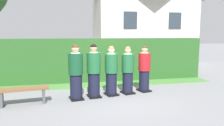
# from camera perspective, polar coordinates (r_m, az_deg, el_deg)

# --- Properties ---
(ground_plane) EXTENTS (60.00, 60.00, 0.00)m
(ground_plane) POSITION_cam_1_polar(r_m,az_deg,el_deg) (7.23, -0.00, -8.28)
(ground_plane) COLOR slate
(student_front_row_0) EXTENTS (0.46, 0.56, 1.67)m
(student_front_row_0) POSITION_cam_1_polar(r_m,az_deg,el_deg) (6.68, -9.38, -2.70)
(student_front_row_0) COLOR black
(student_front_row_0) RESTS_ON ground
(student_front_row_1) EXTENTS (0.45, 0.55, 1.67)m
(student_front_row_1) POSITION_cam_1_polar(r_m,az_deg,el_deg) (6.85, -4.76, -2.36)
(student_front_row_1) COLOR black
(student_front_row_1) RESTS_ON ground
(student_front_row_2) EXTENTS (0.47, 0.55, 1.60)m
(student_front_row_2) POSITION_cam_1_polar(r_m,az_deg,el_deg) (7.05, -0.18, -2.33)
(student_front_row_2) COLOR black
(student_front_row_2) RESTS_ON ground
(student_front_row_3) EXTENTS (0.46, 0.52, 1.57)m
(student_front_row_3) POSITION_cam_1_polar(r_m,az_deg,el_deg) (7.27, 4.11, -2.16)
(student_front_row_3) COLOR black
(student_front_row_3) RESTS_ON ground
(student_in_red_blazer) EXTENTS (0.46, 0.54, 1.58)m
(student_in_red_blazer) POSITION_cam_1_polar(r_m,az_deg,el_deg) (7.60, 8.40, -1.74)
(student_in_red_blazer) COLOR black
(student_in_red_blazer) RESTS_ON ground
(hedge) EXTENTS (8.81, 0.70, 1.78)m
(hedge) POSITION_cam_1_polar(r_m,az_deg,el_deg) (9.28, -2.95, 0.90)
(hedge) COLOR #285623
(hedge) RESTS_ON ground
(school_building_main) EXTENTS (7.39, 4.50, 6.64)m
(school_building_main) POSITION_cam_1_polar(r_m,az_deg,el_deg) (17.02, 7.89, 12.49)
(school_building_main) COLOR beige
(school_building_main) RESTS_ON ground
(wooden_bench) EXTENTS (1.44, 0.55, 0.48)m
(wooden_bench) POSITION_cam_1_polar(r_m,az_deg,el_deg) (6.67, -22.16, -7.12)
(wooden_bench) COLOR brown
(wooden_bench) RESTS_ON ground
(lawn_strip) EXTENTS (8.81, 0.90, 0.01)m
(lawn_strip) POSITION_cam_1_polar(r_m,az_deg,el_deg) (8.65, -2.07, -5.54)
(lawn_strip) COLOR #477A38
(lawn_strip) RESTS_ON ground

